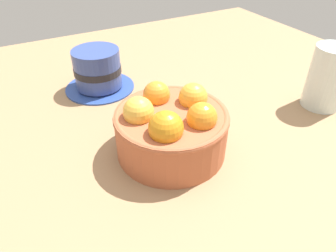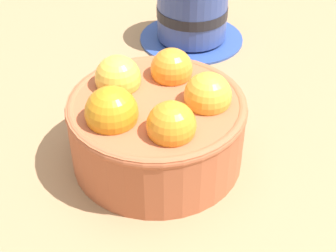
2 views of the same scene
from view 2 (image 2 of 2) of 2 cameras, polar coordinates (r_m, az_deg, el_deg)
ground_plane at (r=48.72cm, az=-1.17°, el=-4.87°), size 110.09×114.08×3.01cm
terracotta_bowl at (r=45.01cm, az=-1.31°, el=0.38°), size 15.75×15.75×9.32cm
coffee_cup at (r=64.81cm, az=2.71°, el=12.46°), size 13.14×13.14×7.75cm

